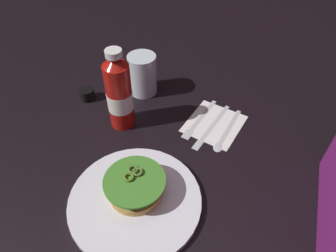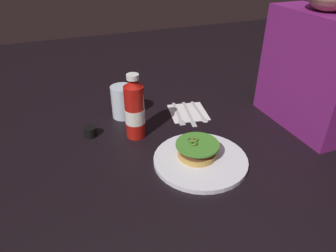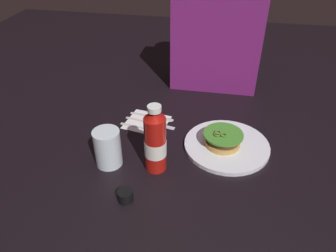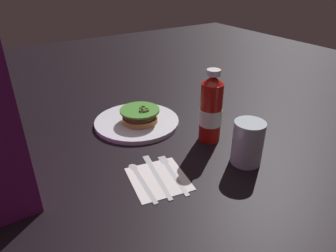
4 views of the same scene
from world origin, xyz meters
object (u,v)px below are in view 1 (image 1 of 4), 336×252
at_px(fork_utensil, 198,121).
at_px(dinner_plate, 135,200).
at_px(napkin, 214,124).
at_px(butter_knife, 210,128).
at_px(burger_sandwich, 135,186).
at_px(spoon_utensil, 225,135).
at_px(water_glass, 143,74).
at_px(ketchup_bottle, 119,94).
at_px(condiment_cup, 87,94).

bearing_deg(fork_utensil, dinner_plate, -9.91).
relative_size(napkin, butter_knife, 0.76).
height_order(burger_sandwich, butter_knife, burger_sandwich).
distance_m(fork_utensil, spoon_utensil, 0.09).
relative_size(dinner_plate, spoon_utensil, 1.64).
bearing_deg(butter_knife, napkin, 168.56).
bearing_deg(water_glass, ketchup_bottle, 2.56).
relative_size(burger_sandwich, butter_knife, 0.67).
xyz_separation_m(water_glass, condiment_cup, (0.10, -0.14, -0.05)).
xyz_separation_m(napkin, spoon_utensil, (0.04, 0.04, 0.00)).
height_order(condiment_cup, napkin, condiment_cup).
distance_m(ketchup_bottle, butter_knife, 0.26).
distance_m(ketchup_bottle, fork_utensil, 0.23).
height_order(ketchup_bottle, napkin, ketchup_bottle).
height_order(burger_sandwich, condiment_cup, burger_sandwich).
xyz_separation_m(burger_sandwich, condiment_cup, (-0.26, -0.29, -0.02)).
distance_m(butter_knife, spoon_utensil, 0.04).
bearing_deg(fork_utensil, spoon_utensil, 73.63).
bearing_deg(napkin, spoon_utensil, 47.16).
height_order(dinner_plate, butter_knife, dinner_plate).
bearing_deg(butter_knife, spoon_utensil, 76.91).
distance_m(condiment_cup, butter_knife, 0.39).
xyz_separation_m(dinner_plate, burger_sandwich, (-0.02, -0.01, 0.03)).
distance_m(water_glass, napkin, 0.26).
xyz_separation_m(ketchup_bottle, spoon_utensil, (-0.05, 0.28, -0.10)).
relative_size(dinner_plate, water_glass, 2.33).
height_order(fork_utensil, spoon_utensil, same).
bearing_deg(butter_knife, water_glass, -110.33).
bearing_deg(dinner_plate, water_glass, -157.91).
bearing_deg(water_glass, burger_sandwich, 22.29).
distance_m(ketchup_bottle, condiment_cup, 0.18).
height_order(ketchup_bottle, condiment_cup, ketchup_bottle).
bearing_deg(ketchup_bottle, condiment_cup, -110.43).
xyz_separation_m(fork_utensil, butter_knife, (0.01, 0.04, 0.00)).
height_order(burger_sandwich, ketchup_bottle, ketchup_bottle).
bearing_deg(dinner_plate, ketchup_bottle, -146.65).
bearing_deg(spoon_utensil, napkin, -132.84).
bearing_deg(condiment_cup, ketchup_bottle, 69.57).
distance_m(ketchup_bottle, spoon_utensil, 0.30).
relative_size(condiment_cup, spoon_utensil, 0.25).
relative_size(dinner_plate, butter_knife, 1.45).
bearing_deg(spoon_utensil, burger_sandwich, -28.83).
relative_size(dinner_plate, fork_utensil, 1.59).
bearing_deg(ketchup_bottle, spoon_utensil, 100.67).
bearing_deg(spoon_utensil, dinner_plate, -26.53).
distance_m(condiment_cup, spoon_utensil, 0.43).
height_order(burger_sandwich, fork_utensil, burger_sandwich).
relative_size(condiment_cup, napkin, 0.29).
height_order(ketchup_bottle, fork_utensil, ketchup_bottle).
relative_size(dinner_plate, condiment_cup, 6.49).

